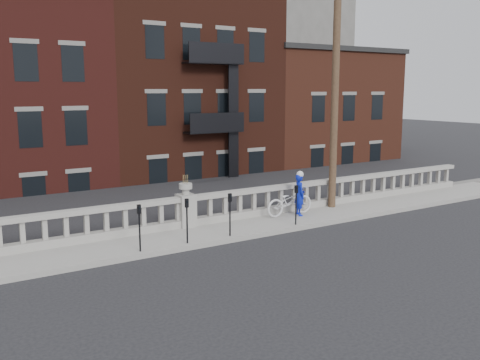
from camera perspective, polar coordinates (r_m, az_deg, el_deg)
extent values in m
plane|color=black|center=(14.88, 1.25, -8.77)|extent=(120.00, 120.00, 0.00)
cube|color=gray|center=(17.32, -4.32, -5.86)|extent=(32.00, 2.20, 0.15)
cube|color=gray|center=(18.09, -5.76, -4.56)|extent=(28.00, 0.34, 0.25)
cube|color=gray|center=(17.90, -5.80, -2.00)|extent=(28.00, 0.34, 0.16)
cube|color=gray|center=(17.99, -5.78, -3.24)|extent=(0.55, 0.55, 1.10)
cylinder|color=gray|center=(17.85, -5.82, -1.21)|extent=(0.24, 0.24, 0.20)
cylinder|color=gray|center=(17.82, -5.83, -0.64)|extent=(0.44, 0.44, 0.18)
cube|color=#605E59|center=(19.22, -6.10, -12.16)|extent=(36.00, 0.50, 5.15)
cube|color=black|center=(39.75, -20.21, -5.43)|extent=(80.00, 44.00, 0.50)
cube|color=#595651|center=(22.38, -15.63, -10.84)|extent=(16.00, 7.00, 4.00)
cube|color=#595651|center=(53.74, 1.18, 8.94)|extent=(14.00, 14.00, 18.00)
cube|color=#3E1A11|center=(34.63, -8.99, 6.33)|extent=(10.00, 14.00, 15.50)
cube|color=#59291B|center=(39.83, 4.39, 4.33)|extent=(10.00, 14.00, 12.00)
cube|color=black|center=(39.73, 4.51, 13.19)|extent=(10.30, 14.30, 0.30)
cylinder|color=#422D1E|center=(20.80, 10.15, 10.75)|extent=(0.28, 0.28, 10.00)
cylinder|color=black|center=(15.45, -10.65, -5.53)|extent=(0.05, 0.05, 1.10)
cube|color=black|center=(15.28, -10.73, -3.07)|extent=(0.10, 0.08, 0.26)
cube|color=black|center=(15.23, -10.67, -2.96)|extent=(0.06, 0.01, 0.08)
cylinder|color=black|center=(16.04, -5.66, -4.84)|extent=(0.05, 0.05, 1.10)
cube|color=black|center=(15.89, -5.71, -2.46)|extent=(0.10, 0.08, 0.26)
cube|color=black|center=(15.84, -5.63, -2.35)|extent=(0.06, 0.01, 0.08)
cylinder|color=black|center=(16.75, -1.08, -4.17)|extent=(0.05, 0.05, 1.10)
cube|color=black|center=(16.60, -1.09, -1.89)|extent=(0.10, 0.08, 0.26)
cube|color=black|center=(16.56, -1.00, -1.78)|extent=(0.06, 0.01, 0.08)
cylinder|color=black|center=(18.22, 5.99, -3.08)|extent=(0.05, 0.05, 1.10)
cube|color=black|center=(18.09, 6.03, -0.98)|extent=(0.10, 0.08, 0.26)
cube|color=black|center=(18.05, 6.12, -0.87)|extent=(0.06, 0.01, 0.08)
imported|color=silver|center=(19.58, 5.32, -2.26)|extent=(1.98, 0.70, 1.04)
imported|color=#0B1CAF|center=(19.55, 6.38, -1.56)|extent=(0.53, 0.65, 1.53)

